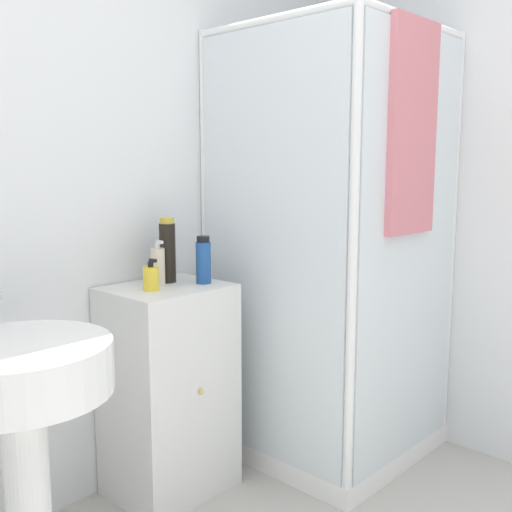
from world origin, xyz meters
name	(u,v)px	position (x,y,z in m)	size (l,w,h in m)	color
wall_back	(11,185)	(0.00, 1.70, 1.25)	(6.40, 0.06, 2.50)	silver
shower_enclosure	(335,339)	(1.20, 1.17, 0.54)	(0.83, 0.86, 1.89)	white
vanity_cabinet	(169,390)	(0.49, 1.48, 0.42)	(0.46, 0.39, 0.85)	silver
sink	(22,399)	(-0.21, 1.26, 0.66)	(0.52, 0.52, 0.95)	white
soap_dispenser	(151,278)	(0.40, 1.46, 0.90)	(0.06, 0.06, 0.12)	yellow
shampoo_bottle_tall_black	(168,251)	(0.55, 1.54, 0.98)	(0.06, 0.06, 0.26)	black
shampoo_bottle_blue	(203,261)	(0.63, 1.42, 0.94)	(0.06, 0.06, 0.19)	#1E4C93
lotion_bottle_white	(158,266)	(0.49, 1.52, 0.92)	(0.05, 0.06, 0.18)	beige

